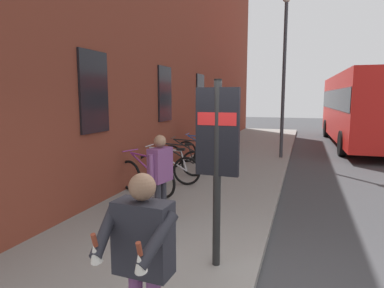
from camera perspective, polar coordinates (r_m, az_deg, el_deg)
The scene contains 14 objects.
ground at distance 9.91m, azimuth 21.41°, elevation -5.97°, with size 60.00×60.00×0.00m, color #38383A.
sidewalk_pavement at distance 12.05m, azimuth 7.82°, elevation -2.78°, with size 24.00×3.50×0.12m, color gray.
station_facade at distance 13.59m, azimuth 0.07°, elevation 19.37°, with size 22.00×0.65×9.96m.
bicycle_beside_lamp at distance 7.59m, azimuth -7.96°, elevation -5.70°, with size 0.69×1.70×0.97m.
bicycle_leaning_wall at distance 8.46m, azimuth -4.25°, elevation -4.22°, with size 0.48×1.77×0.97m.
bicycle_end_of_row at distance 9.30m, azimuth -2.82°, elevation -3.09°, with size 0.49×1.76×0.97m.
bicycle_by_door at distance 10.17m, azimuth -0.59°, elevation -2.13°, with size 0.48×1.76×0.97m.
bicycle_far_end at distance 11.15m, azimuth 1.64°, elevation -1.23°, with size 0.48×1.77×0.97m.
transit_info_sign at distance 4.16m, azimuth 4.37°, elevation -0.01°, with size 0.10×0.55×2.40m.
city_bus at distance 17.75m, azimuth 27.11°, elevation 5.90°, with size 10.58×2.91×3.35m.
pedestrian_near_bus at distance 10.63m, azimuth 4.22°, elevation 1.95°, with size 0.64×0.36×1.74m.
pedestrian_crossing_street at distance 5.63m, azimuth -5.47°, elevation -4.60°, with size 0.59×0.30×1.56m.
tourist_with_hotdogs at distance 2.76m, azimuth -8.55°, elevation -17.57°, with size 0.56×0.62×1.60m.
street_lamp at distance 12.49m, azimuth 15.56°, elevation 13.07°, with size 0.28×0.28×5.70m.
Camera 1 is at (-3.63, -0.47, 2.30)m, focal length 31.06 mm.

